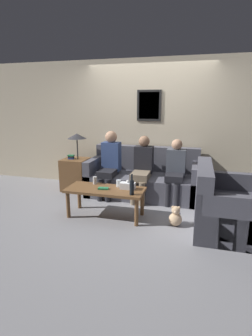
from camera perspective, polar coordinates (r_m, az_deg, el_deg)
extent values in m
plane|color=gray|center=(4.69, 2.35, -7.92)|extent=(16.00, 16.00, 0.00)
cube|color=beige|center=(5.39, 5.03, 9.14)|extent=(9.00, 0.06, 2.60)
cube|color=black|center=(5.33, 5.04, 13.39)|extent=(0.48, 0.02, 0.60)
cube|color=#B7CCB2|center=(5.32, 5.02, 13.39)|extent=(0.40, 0.01, 0.52)
cube|color=#4C4C56|center=(5.08, 3.64, -3.72)|extent=(2.09, 0.93, 0.42)
cube|color=#4C4C56|center=(5.31, 4.53, 2.13)|extent=(2.09, 0.20, 0.49)
cube|color=#4C4C56|center=(5.31, -6.69, -1.46)|extent=(0.14, 0.93, 0.69)
cube|color=#4C4C56|center=(4.94, 14.82, -3.02)|extent=(0.14, 0.93, 0.69)
cube|color=#4C4C56|center=(4.04, 21.40, -9.47)|extent=(0.93, 1.25, 0.42)
cube|color=#4C4C56|center=(3.86, 16.63, -2.97)|extent=(0.20, 1.25, 0.49)
cube|color=#4C4C56|center=(3.48, 22.47, -10.96)|extent=(0.93, 0.14, 0.69)
cube|color=#4C4C56|center=(4.51, 20.88, -5.14)|extent=(0.93, 0.14, 0.69)
cube|color=brown|center=(4.09, -4.53, -4.76)|extent=(1.21, 0.52, 0.04)
cylinder|color=brown|center=(4.21, -12.49, -7.83)|extent=(0.06, 0.06, 0.42)
cylinder|color=brown|center=(3.85, 2.30, -9.63)|extent=(0.06, 0.06, 0.42)
cylinder|color=brown|center=(4.54, -10.15, -6.07)|extent=(0.06, 0.06, 0.42)
cylinder|color=brown|center=(4.21, 3.55, -7.52)|extent=(0.06, 0.06, 0.42)
cube|color=brown|center=(5.48, -10.87, -1.36)|extent=(0.50, 0.50, 0.65)
cylinder|color=#262628|center=(5.34, -10.54, 4.21)|extent=(0.02, 0.02, 0.44)
cone|color=#2D2D33|center=(5.30, -10.65, 6.85)|extent=(0.37, 0.37, 0.10)
cube|color=navy|center=(5.41, -11.86, 2.09)|extent=(0.12, 0.10, 0.03)
cube|color=black|center=(5.41, -11.87, 2.40)|extent=(0.10, 0.09, 0.03)
cube|color=#237547|center=(5.40, -11.89, 2.68)|extent=(0.13, 0.10, 0.02)
cylinder|color=black|center=(3.78, 1.27, -4.28)|extent=(0.07, 0.07, 0.22)
cylinder|color=black|center=(3.73, 1.28, -2.02)|extent=(0.03, 0.03, 0.09)
cylinder|color=silver|center=(4.15, -1.61, -3.35)|extent=(0.08, 0.08, 0.11)
cube|color=#237547|center=(4.06, -4.97, -4.45)|extent=(0.17, 0.10, 0.02)
cylinder|color=#BCBCC1|center=(4.32, -6.78, -2.69)|extent=(0.07, 0.07, 0.12)
cube|color=silver|center=(4.04, 0.38, -3.90)|extent=(0.23, 0.12, 0.10)
sphere|color=white|center=(4.02, 0.38, -2.95)|extent=(0.05, 0.05, 0.05)
cube|color=black|center=(4.92, -3.99, -1.16)|extent=(0.31, 0.45, 0.14)
cylinder|color=black|center=(4.82, -5.69, -4.74)|extent=(0.11, 0.11, 0.42)
cylinder|color=black|center=(4.77, -3.96, -4.91)|extent=(0.11, 0.11, 0.42)
cube|color=#33477A|center=(5.06, -3.20, 2.52)|extent=(0.34, 0.22, 0.55)
sphere|color=tan|center=(5.00, -3.26, 6.78)|extent=(0.23, 0.23, 0.23)
cube|color=#756651|center=(4.76, 3.26, -1.66)|extent=(0.31, 0.50, 0.14)
cylinder|color=#756651|center=(4.62, 1.63, -5.50)|extent=(0.11, 0.11, 0.42)
cylinder|color=#756651|center=(4.59, 3.49, -5.66)|extent=(0.11, 0.11, 0.42)
cube|color=black|center=(4.94, 3.91, 1.88)|extent=(0.34, 0.22, 0.50)
sphere|color=#8C664C|center=(4.88, 3.98, 5.81)|extent=(0.21, 0.21, 0.21)
cube|color=black|center=(4.71, 10.51, -2.05)|extent=(0.31, 0.43, 0.14)
cylinder|color=black|center=(4.59, 9.18, -5.80)|extent=(0.11, 0.11, 0.42)
cylinder|color=black|center=(4.58, 11.09, -5.94)|extent=(0.11, 0.11, 0.42)
cube|color=#474C56|center=(4.86, 10.86, 1.29)|extent=(0.34, 0.22, 0.47)
sphere|color=tan|center=(4.80, 11.04, 5.04)|extent=(0.19, 0.19, 0.19)
sphere|color=tan|center=(3.97, 10.69, -10.91)|extent=(0.19, 0.19, 0.19)
sphere|color=tan|center=(3.91, 10.78, -9.04)|extent=(0.13, 0.13, 0.13)
sphere|color=tan|center=(3.90, 10.16, -8.39)|extent=(0.04, 0.04, 0.04)
sphere|color=tan|center=(3.89, 11.46, -8.49)|extent=(0.04, 0.04, 0.04)
sphere|color=beige|center=(3.87, 10.72, -9.41)|extent=(0.05, 0.05, 0.05)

